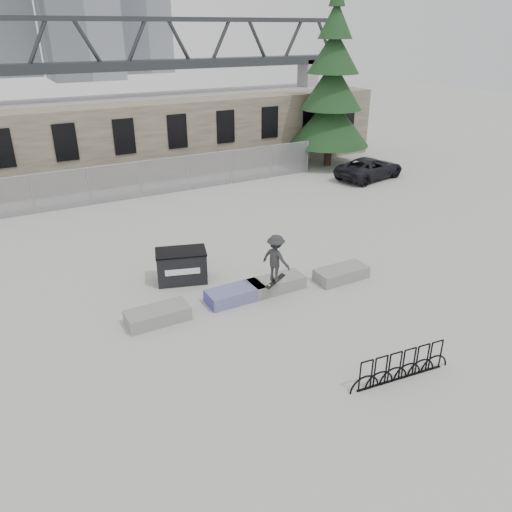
{
  "coord_description": "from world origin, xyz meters",
  "views": [
    {
      "loc": [
        -7.26,
        -13.67,
        8.57
      ],
      "look_at": [
        0.38,
        0.16,
        1.3
      ],
      "focal_mm": 35.0,
      "sensor_mm": 36.0,
      "label": 1
    }
  ],
  "objects": [
    {
      "name": "ground",
      "position": [
        0.0,
        0.0,
        0.0
      ],
      "size": [
        120.0,
        120.0,
        0.0
      ],
      "primitive_type": "plane",
      "color": "#A3A39E",
      "rests_on": "ground"
    },
    {
      "name": "stone_wall",
      "position": [
        0.0,
        16.24,
        2.26
      ],
      "size": [
        36.0,
        2.58,
        4.5
      ],
      "color": "#675D4B",
      "rests_on": "ground"
    },
    {
      "name": "chainlink_fence",
      "position": [
        -0.0,
        12.5,
        1.04
      ],
      "size": [
        22.06,
        0.06,
        2.02
      ],
      "color": "gray",
      "rests_on": "ground"
    },
    {
      "name": "planter_far_left",
      "position": [
        -3.41,
        -0.23,
        0.25
      ],
      "size": [
        2.0,
        0.9,
        0.45
      ],
      "color": "gray",
      "rests_on": "ground"
    },
    {
      "name": "planter_center_left",
      "position": [
        -0.64,
        -0.21,
        0.25
      ],
      "size": [
        2.0,
        0.9,
        0.45
      ],
      "color": "navy",
      "rests_on": "ground"
    },
    {
      "name": "planter_center_right",
      "position": [
        1.01,
        -0.22,
        0.25
      ],
      "size": [
        2.0,
        0.9,
        0.45
      ],
      "color": "gray",
      "rests_on": "ground"
    },
    {
      "name": "planter_offset",
      "position": [
        3.52,
        -0.71,
        0.25
      ],
      "size": [
        2.0,
        0.9,
        0.45
      ],
      "color": "gray",
      "rests_on": "ground"
    },
    {
      "name": "dumpster",
      "position": [
        -1.69,
        2.05,
        0.61
      ],
      "size": [
        2.07,
        1.6,
        1.2
      ],
      "rotation": [
        0.0,
        0.0,
        -0.3
      ],
      "color": "black",
      "rests_on": "ground"
    },
    {
      "name": "bike_rack",
      "position": [
        1.31,
        -6.12,
        0.44
      ],
      "size": [
        3.13,
        0.39,
        0.9
      ],
      "rotation": [
        0.0,
        0.0,
        -0.11
      ],
      "color": "black",
      "rests_on": "ground"
    },
    {
      "name": "spruce_tree",
      "position": [
        13.22,
        13.32,
        4.69
      ],
      "size": [
        5.24,
        5.24,
        11.5
      ],
      "color": "#38281E",
      "rests_on": "ground"
    },
    {
      "name": "truss_bridge",
      "position": [
        10.0,
        55.0,
        4.13
      ],
      "size": [
        70.0,
        3.0,
        9.8
      ],
      "color": "#2D3033",
      "rests_on": "ground"
    },
    {
      "name": "suv",
      "position": [
        13.49,
        9.35,
        0.65
      ],
      "size": [
        5.02,
        3.0,
        1.31
      ],
      "primitive_type": "imported",
      "rotation": [
        0.0,
        0.0,
        1.76
      ],
      "color": "black",
      "rests_on": "ground"
    },
    {
      "name": "skateboarder",
      "position": [
        0.58,
        -0.84,
        1.57
      ],
      "size": [
        0.98,
        1.22,
        1.86
      ],
      "rotation": [
        0.0,
        0.0,
        1.97
      ],
      "color": "#29292B",
      "rests_on": "ground"
    }
  ]
}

